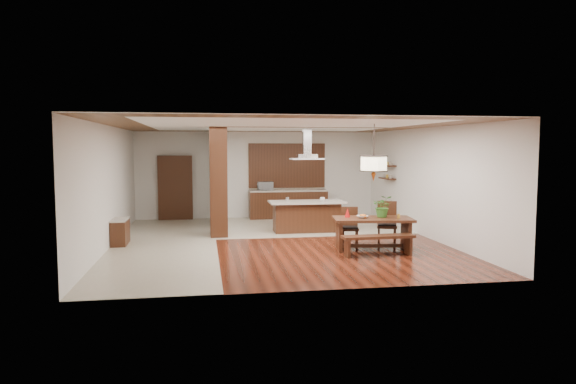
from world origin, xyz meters
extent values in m
plane|color=#351209|center=(0.00, 0.00, 0.00)|extent=(9.00, 9.00, 0.00)
cube|color=white|center=(0.00, 0.00, 2.90)|extent=(8.00, 9.00, 0.04)
cube|color=silver|center=(0.00, 4.50, 1.45)|extent=(8.00, 0.04, 2.90)
cube|color=silver|center=(0.00, -4.50, 1.45)|extent=(8.00, 0.04, 2.90)
cube|color=silver|center=(-4.00, 0.00, 1.45)|extent=(0.04, 9.00, 2.90)
cube|color=silver|center=(4.00, 0.00, 1.45)|extent=(0.04, 9.00, 2.90)
cube|color=#B8AF99|center=(-2.75, 0.00, 0.01)|extent=(2.50, 9.00, 0.01)
cube|color=#B8AF99|center=(1.25, 2.50, 0.01)|extent=(5.50, 4.00, 0.01)
cube|color=#422510|center=(0.00, 0.00, 2.88)|extent=(8.00, 9.00, 0.02)
cube|color=black|center=(-1.40, 1.20, 1.45)|extent=(0.45, 1.00, 2.90)
cube|color=silver|center=(-1.40, 3.30, 1.45)|extent=(0.18, 2.40, 2.90)
cube|color=black|center=(-3.81, 0.20, 0.32)|extent=(0.37, 0.88, 0.63)
cube|color=black|center=(-2.70, 4.40, 1.05)|extent=(1.10, 0.20, 2.10)
cube|color=black|center=(1.00, 4.20, 0.45)|extent=(2.60, 0.60, 0.90)
cube|color=#BAB0A3|center=(1.00, 4.20, 0.92)|extent=(2.60, 0.62, 0.05)
cube|color=#A76E32|center=(1.00, 4.46, 1.75)|extent=(2.60, 0.08, 1.50)
cube|color=black|center=(3.87, 2.60, 1.40)|extent=(0.26, 0.90, 0.04)
cube|color=black|center=(3.87, 2.60, 1.80)|extent=(0.26, 0.90, 0.04)
cube|color=black|center=(2.05, -1.41, 0.72)|extent=(1.90, 1.14, 0.06)
cube|color=black|center=(1.28, -1.30, 0.34)|extent=(0.18, 0.72, 0.69)
cube|color=black|center=(2.82, -1.52, 0.34)|extent=(0.18, 0.72, 0.69)
imported|color=#316822|center=(2.30, -1.36, 1.01)|extent=(0.57, 0.53, 0.51)
imported|color=beige|center=(1.79, -1.42, 0.78)|extent=(0.26, 0.26, 0.06)
cone|color=#A10C0B|center=(1.50, -1.20, 0.85)|extent=(0.15, 0.15, 0.21)
cylinder|color=gold|center=(2.61, -1.57, 0.80)|extent=(0.08, 0.08, 0.10)
cube|color=black|center=(1.05, 1.34, 0.41)|extent=(1.84, 0.70, 0.82)
cube|color=#BAB0A3|center=(1.05, 1.30, 0.85)|extent=(2.12, 0.94, 0.05)
imported|color=white|center=(1.48, 1.25, 0.92)|extent=(0.16, 0.16, 0.11)
imported|color=silver|center=(0.24, 4.22, 1.09)|extent=(0.51, 0.35, 0.27)
camera|label=1|loc=(-1.80, -12.64, 2.37)|focal=32.00mm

